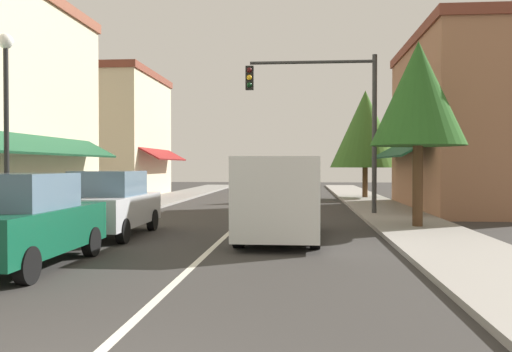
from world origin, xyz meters
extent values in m
plane|color=#33302D|center=(0.00, 18.00, 0.00)|extent=(80.00, 80.00, 0.00)
cube|color=gray|center=(-5.50, 18.00, 0.06)|extent=(2.60, 56.00, 0.12)
cube|color=gray|center=(5.50, 18.00, 0.06)|extent=(2.60, 56.00, 0.12)
cube|color=silver|center=(0.00, 18.00, 0.00)|extent=(0.14, 52.00, 0.01)
cube|color=slate|center=(-6.86, 12.00, 1.40)|extent=(0.08, 10.64, 1.80)
cube|color=#194C2D|center=(-6.25, 12.00, 2.60)|extent=(1.27, 11.76, 0.73)
cube|color=slate|center=(-6.86, 15.08, 5.52)|extent=(0.08, 1.10, 1.30)
cube|color=#9E6B4C|center=(8.86, 20.00, 3.51)|extent=(4.13, 10.00, 7.02)
cube|color=brown|center=(8.86, 20.00, 7.22)|extent=(4.33, 10.20, 0.40)
cube|color=slate|center=(6.86, 20.00, 1.40)|extent=(0.08, 7.60, 1.80)
cube|color=#194C2D|center=(6.25, 20.00, 2.60)|extent=(1.27, 8.40, 0.73)
cube|color=slate|center=(6.86, 17.80, 5.06)|extent=(0.08, 1.10, 1.30)
cube|color=slate|center=(6.86, 22.20, 5.06)|extent=(0.08, 1.10, 1.30)
cube|color=beige|center=(-9.31, 28.00, 3.57)|extent=(5.02, 8.00, 7.14)
cube|color=brown|center=(-9.31, 28.00, 7.34)|extent=(5.22, 8.20, 0.40)
cube|color=slate|center=(-6.86, 28.00, 1.40)|extent=(0.08, 6.08, 1.80)
cube|color=maroon|center=(-6.25, 28.00, 2.60)|extent=(1.27, 6.72, 0.73)
cube|color=slate|center=(-6.86, 26.24, 5.14)|extent=(0.08, 1.10, 1.30)
cube|color=slate|center=(-6.86, 29.76, 5.14)|extent=(0.08, 1.10, 1.30)
cube|color=#0F4C33|center=(-3.14, 5.76, 0.71)|extent=(1.76, 4.12, 0.80)
cube|color=slate|center=(-3.14, 5.66, 1.44)|extent=(1.54, 2.01, 0.66)
cylinder|color=black|center=(-3.94, 7.10, 0.31)|extent=(0.21, 0.62, 0.62)
cylinder|color=black|center=(-2.36, 7.12, 0.31)|extent=(0.21, 0.62, 0.62)
cylinder|color=black|center=(-2.33, 4.41, 0.31)|extent=(0.21, 0.62, 0.62)
cube|color=#B7BABF|center=(-3.11, 10.31, 0.71)|extent=(1.76, 4.12, 0.80)
cube|color=slate|center=(-3.11, 10.21, 1.44)|extent=(1.54, 2.01, 0.66)
cylinder|color=black|center=(-3.92, 11.66, 0.31)|extent=(0.21, 0.62, 0.62)
cylinder|color=black|center=(-2.34, 11.67, 0.31)|extent=(0.21, 0.62, 0.62)
cylinder|color=black|center=(-3.89, 8.95, 0.31)|extent=(0.21, 0.62, 0.62)
cylinder|color=black|center=(-2.31, 8.97, 0.31)|extent=(0.21, 0.62, 0.62)
cube|color=silver|center=(1.49, 10.11, 1.17)|extent=(2.00, 5.01, 1.90)
cube|color=slate|center=(1.51, 12.51, 1.59)|extent=(1.73, 0.29, 0.84)
cube|color=black|center=(1.51, 12.69, 0.48)|extent=(1.86, 0.21, 0.24)
cylinder|color=black|center=(0.62, 11.66, 0.36)|extent=(0.25, 0.72, 0.72)
cylinder|color=black|center=(2.39, 11.65, 0.36)|extent=(0.25, 0.72, 0.72)
cylinder|color=black|center=(0.60, 8.56, 0.36)|extent=(0.25, 0.72, 0.72)
cylinder|color=black|center=(2.36, 8.55, 0.36)|extent=(0.25, 0.72, 0.72)
cylinder|color=#333333|center=(4.80, 16.81, 3.06)|extent=(0.18, 0.18, 6.11)
cylinder|color=#333333|center=(2.43, 16.81, 5.86)|extent=(4.73, 0.12, 0.12)
cube|color=black|center=(0.07, 16.63, 5.26)|extent=(0.30, 0.24, 0.90)
sphere|color=#420F0F|center=(0.07, 16.50, 5.54)|extent=(0.20, 0.20, 0.20)
sphere|color=yellow|center=(0.07, 16.50, 5.26)|extent=(0.20, 0.20, 0.20)
sphere|color=#0C3316|center=(0.07, 16.50, 4.98)|extent=(0.20, 0.20, 0.20)
cylinder|color=black|center=(-4.99, 8.47, 2.35)|extent=(0.12, 0.12, 4.70)
sphere|color=white|center=(-4.99, 8.47, 4.88)|extent=(0.36, 0.36, 0.36)
cylinder|color=#4C331E|center=(5.48, 12.40, 1.46)|extent=(0.30, 0.30, 2.92)
cone|color=#285B21|center=(5.48, 12.40, 4.05)|extent=(2.80, 2.80, 3.08)
cylinder|color=#4C331E|center=(5.65, 27.07, 1.20)|extent=(0.30, 0.30, 2.41)
cone|color=#386626|center=(5.65, 27.07, 3.99)|extent=(3.97, 3.97, 4.37)
camera|label=1|loc=(2.06, -3.81, 1.91)|focal=37.65mm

